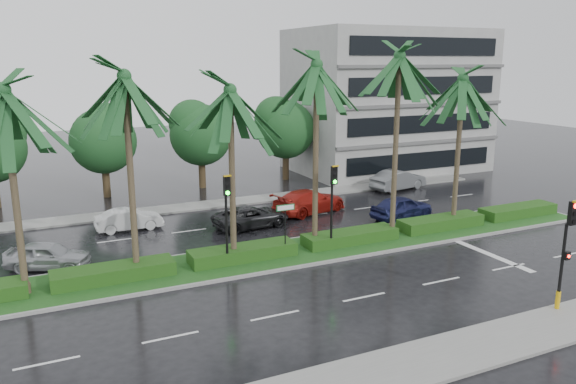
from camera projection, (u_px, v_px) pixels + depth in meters
name	position (u px, v px, depth m)	size (l,w,h in m)	color
ground	(308.00, 259.00, 27.35)	(120.00, 120.00, 0.00)	black
near_sidewalk	(451.00, 354.00, 18.36)	(40.00, 2.40, 0.12)	slate
far_sidewalk	(227.00, 203.00, 37.89)	(40.00, 2.00, 0.12)	slate
median	(299.00, 251.00, 28.21)	(36.00, 4.00, 0.15)	gray
hedge	(299.00, 244.00, 28.12)	(35.20, 1.40, 0.60)	#193F12
lane_markings	(366.00, 253.00, 28.23)	(34.00, 13.06, 0.01)	silver
palm_row	(275.00, 90.00, 25.86)	(26.30, 4.20, 10.34)	#3C3223
signal_near	(566.00, 250.00, 21.01)	(0.34, 0.45, 4.36)	black
signal_median_left	(227.00, 207.00, 25.26)	(0.34, 0.42, 4.36)	black
signal_median_right	(333.00, 195.00, 27.55)	(0.34, 0.42, 4.36)	black
street_sign	(285.00, 217.00, 26.87)	(0.95, 0.09, 2.60)	black
bg_trees	(212.00, 130.00, 42.20)	(32.67, 4.90, 7.07)	#382B19
building	(387.00, 101.00, 48.89)	(16.00, 10.00, 12.00)	gray
car_silver	(48.00, 256.00, 25.93)	(3.79, 1.52, 1.29)	#A1A4A9
car_white	(129.00, 219.00, 31.93)	(3.73, 1.30, 1.23)	silver
car_darkgrey	(251.00, 217.00, 32.45)	(4.50, 2.08, 1.25)	black
car_red	(309.00, 201.00, 35.51)	(5.14, 2.09, 1.49)	maroon
car_blue	(402.00, 207.00, 34.25)	(4.17, 1.68, 1.42)	#191D4B
car_grey	(398.00, 180.00, 41.83)	(4.57, 1.60, 1.51)	#5D6062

